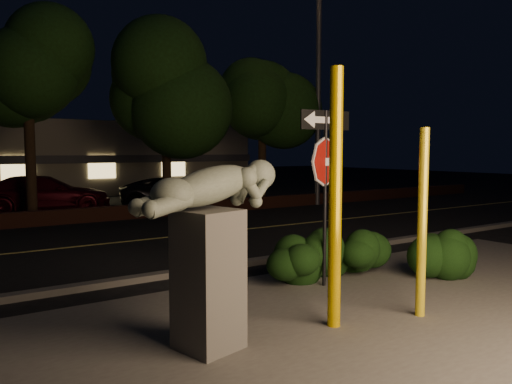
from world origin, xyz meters
TOP-DOWN VIEW (x-y plane):
  - ground at (0.00, 10.00)m, footprint 90.00×90.00m
  - patio at (0.00, -1.00)m, footprint 14.00×6.00m
  - road at (0.00, 7.00)m, footprint 80.00×8.00m
  - lane_marking at (0.00, 7.00)m, footprint 80.00×0.12m
  - curb at (0.00, 2.90)m, footprint 80.00×0.25m
  - brick_wall at (0.00, 11.30)m, footprint 40.00×0.35m
  - parking_lot at (0.00, 17.00)m, footprint 40.00×12.00m
  - building at (0.00, 24.99)m, footprint 22.00×10.20m
  - tree_far_b at (-2.50, 13.20)m, footprint 5.20×5.20m
  - tree_far_c at (2.50, 12.80)m, footprint 4.80×4.80m
  - tree_far_d at (7.50, 13.30)m, footprint 4.40×4.40m
  - yellow_pole_left at (-0.96, -0.90)m, footprint 0.18×0.18m
  - yellow_pole_right at (0.40, -1.28)m, footprint 0.14×0.14m
  - signpost at (0.31, 0.74)m, footprint 1.07×0.10m
  - sculpture at (-2.74, -0.62)m, footprint 2.18×1.06m
  - hedge_center at (0.13, 1.09)m, footprint 2.17×1.16m
  - hedge_right at (1.30, 1.01)m, footprint 1.55×0.86m
  - hedge_far_right at (2.43, 0.02)m, footprint 1.77×1.35m
  - streetlight at (8.81, 11.04)m, footprint 1.56×0.91m
  - parked_car_darkred at (-1.72, 15.11)m, footprint 5.32×3.03m
  - parked_car_dark at (3.48, 14.56)m, footprint 4.94×3.39m

SIDE VIEW (x-z plane):
  - ground at x=0.00m, z-range 0.00..0.00m
  - road at x=0.00m, z-range 0.00..0.01m
  - parking_lot at x=0.00m, z-range 0.00..0.01m
  - patio at x=0.00m, z-range 0.00..0.02m
  - lane_marking at x=0.00m, z-range 0.02..0.02m
  - curb at x=0.00m, z-range 0.00..0.12m
  - brick_wall at x=0.00m, z-range 0.00..0.50m
  - hedge_right at x=1.30m, z-range 0.00..1.00m
  - hedge_center at x=0.13m, z-range 0.00..1.09m
  - hedge_far_right at x=2.43m, z-range 0.00..1.10m
  - parked_car_dark at x=3.48m, z-range 0.00..1.25m
  - parked_car_darkred at x=-1.72m, z-range 0.00..1.45m
  - yellow_pole_right at x=0.40m, z-range 0.00..2.79m
  - sculpture at x=-2.74m, z-range 0.27..2.61m
  - yellow_pole_left at x=-0.96m, z-range 0.00..3.58m
  - building at x=0.00m, z-range 0.00..4.00m
  - signpost at x=0.31m, z-range 0.67..3.82m
  - tree_far_d at x=7.50m, z-range 1.71..9.13m
  - tree_far_c at x=2.50m, z-range 1.74..9.58m
  - tree_far_b at x=-2.50m, z-range 1.85..10.26m
  - streetlight at x=8.81m, z-range 1.06..12.19m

